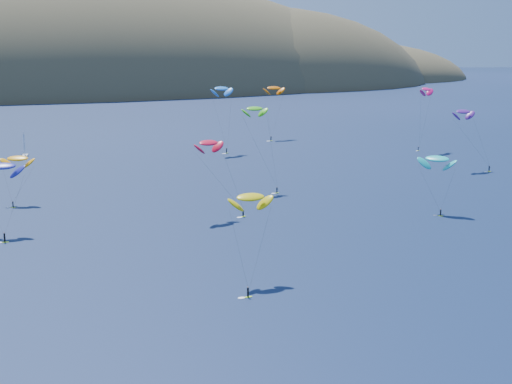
{
  "coord_description": "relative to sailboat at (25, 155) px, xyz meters",
  "views": [
    {
      "loc": [
        -73.08,
        -62.76,
        42.78
      ],
      "look_at": [
        -14.89,
        80.0,
        9.0
      ],
      "focal_mm": 50.0,
      "sensor_mm": 36.0,
      "label": 1
    }
  ],
  "objects": [
    {
      "name": "island",
      "position": [
        93.97,
        358.03,
        -11.6
      ],
      "size": [
        730.0,
        300.0,
        210.0
      ],
      "color": "#3D3526",
      "rests_on": "ground"
    },
    {
      "name": "sailboat",
      "position": [
        0.0,
        0.0,
        0.0
      ],
      "size": [
        8.01,
        6.9,
        9.67
      ],
      "rotation": [
        0.0,
        0.0,
        -0.21
      ],
      "color": "silver",
      "rests_on": "ground"
    },
    {
      "name": "kitesurfer_1",
      "position": [
        -7.02,
        -74.4,
        10.81
      ],
      "size": [
        9.24,
        9.49,
        14.04
      ],
      "rotation": [
        0.0,
        0.0,
        -0.39
      ],
      "color": "#BCFC1C",
      "rests_on": "ground"
    },
    {
      "name": "kitesurfer_2",
      "position": [
        27.25,
        -152.21,
        13.85
      ],
      "size": [
        9.21,
        12.12,
        16.99
      ],
      "rotation": [
        0.0,
        0.0,
        -0.02
      ],
      "color": "#BCFC1C",
      "rests_on": "ground"
    },
    {
      "name": "kitesurfer_3",
      "position": [
        57.03,
        -80.78,
        21.89
      ],
      "size": [
        8.0,
        11.46,
        24.97
      ],
      "rotation": [
        0.0,
        0.0,
        0.08
      ],
      "color": "#BCFC1C",
      "rests_on": "ground"
    },
    {
      "name": "kitesurfer_4",
      "position": [
        70.51,
        -14.7,
        22.82
      ],
      "size": [
        10.92,
        9.27,
        26.5
      ],
      "rotation": [
        0.0,
        0.0,
        0.38
      ],
      "color": "#BCFC1C",
      "rests_on": "ground"
    },
    {
      "name": "kitesurfer_5",
      "position": [
        88.49,
        -123.25,
        12.3
      ],
      "size": [
        9.09,
        10.91,
        15.74
      ],
      "rotation": [
        0.0,
        0.0,
        -0.89
      ],
      "color": "#BCFC1C",
      "rests_on": "ground"
    },
    {
      "name": "kitesurfer_6",
      "position": [
        132.36,
        -76.9,
        17.76
      ],
      "size": [
        9.61,
        12.39,
        21.16
      ],
      "rotation": [
        0.0,
        0.0,
        0.13
      ],
      "color": "#BCFC1C",
      "rests_on": "ground"
    },
    {
      "name": "kitesurfer_8",
      "position": [
        144.48,
        -39.02,
        22.19
      ],
      "size": [
        9.47,
        7.61,
        25.49
      ],
      "rotation": [
        0.0,
        0.0,
        0.5
      ],
      "color": "#BCFC1C",
      "rests_on": "ground"
    },
    {
      "name": "kitesurfer_9",
      "position": [
        34.8,
        -106.18,
        16.9
      ],
      "size": [
        12.22,
        8.57,
        20.1
      ],
      "rotation": [
        0.0,
        0.0,
        0.36
      ],
      "color": "#BCFC1C",
      "rests_on": "ground"
    },
    {
      "name": "kitesurfer_10",
      "position": [
        -12.07,
        -102.88,
        13.86
      ],
      "size": [
        9.54,
        12.75,
        17.28
      ],
      "rotation": [
        0.0,
        0.0,
        -0.15
      ],
      "color": "#BCFC1C",
      "rests_on": "ground"
    },
    {
      "name": "kitesurfer_11",
      "position": [
        104.23,
        13.82,
        20.24
      ],
      "size": [
        11.61,
        13.36,
        23.91
      ],
      "rotation": [
        0.0,
        0.0,
        0.12
      ],
      "color": "#BCFC1C",
      "rests_on": "ground"
    }
  ]
}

